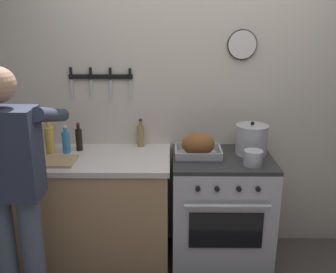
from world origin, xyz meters
The scene contains 14 objects.
wall_back centered at (0.00, 1.35, 1.30)m, with size 6.00×0.13×2.60m.
counter_block centered at (-1.21, 0.99, 0.46)m, with size 2.03×0.65×0.90m.
stove centered at (0.22, 0.99, 0.45)m, with size 0.76×0.67×0.90m.
person_cook centered at (-1.16, 0.40, 0.95)m, with size 0.51×0.63×1.66m.
roasting_pan centered at (0.03, 1.00, 0.98)m, with size 0.35×0.26×0.18m.
stock_pot centered at (0.45, 1.06, 1.02)m, with size 0.25×0.25×0.26m.
saucepan centered at (0.41, 0.82, 0.95)m, with size 0.14×0.14×0.11m.
cutting_board centered at (-1.06, 0.86, 0.91)m, with size 0.36×0.24×0.02m, color tan.
bottle_vinegar centered at (-0.43, 1.24, 1.00)m, with size 0.06×0.06×0.23m.
bottle_dish_soap centered at (-1.00, 1.07, 0.99)m, with size 0.06×0.06×0.22m.
bottle_cooking_oil centered at (-1.11, 1.02, 1.02)m, with size 0.07×0.07×0.29m.
bottle_soy_sauce centered at (-0.91, 1.14, 0.99)m, with size 0.05×0.05×0.23m.
bottle_hot_sauce centered at (-1.17, 1.21, 0.97)m, with size 0.05×0.05×0.18m.
bottle_wine_red centered at (-1.26, 1.05, 1.03)m, with size 0.07×0.07×0.31m.
Camera 1 is at (-0.18, -1.77, 1.92)m, focal length 41.16 mm.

